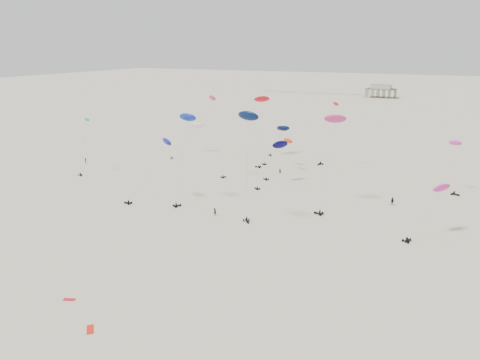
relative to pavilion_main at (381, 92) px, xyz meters
The scene contains 24 objects.
ground_plane 150.39m from the pavilion_main, 86.19° to the right, with size 900.00×900.00×0.00m, color beige.
pavilion_main is the anchor object (origin of this frame).
pier_fence 52.11m from the pavilion_main, behind, with size 80.20×0.20×1.50m.
rig_0 239.71m from the pavilion_main, 92.05° to the right, with size 6.62×3.89×23.55m.
rig_1 226.23m from the pavilion_main, 88.12° to the right, with size 4.52×16.48×15.96m.
rig_2 212.75m from the pavilion_main, 85.46° to the right, with size 5.79×5.80×20.03m.
rig_3 267.68m from the pavilion_main, 86.96° to the right, with size 5.59×5.57×23.97m.
rig_4 263.96m from the pavilion_main, 78.78° to the right, with size 8.12×12.27×12.43m.
rig_5 202.94m from the pavilion_main, 90.54° to the right, with size 5.56×9.47×10.66m.
rig_6 232.80m from the pavilion_main, 76.44° to the right, with size 4.39×7.80×13.24m.
rig_7 216.67m from the pavilion_main, 97.99° to the right, with size 5.99×16.23×15.85m.
rig_8 220.68m from the pavilion_main, 89.23° to the right, with size 8.75×8.26×13.57m.
rig_9 250.21m from the pavilion_main, 83.68° to the right, with size 5.68×14.60×22.41m.
rig_10 256.33m from the pavilion_main, 100.32° to the right, with size 5.17×9.34×16.42m.
rig_11 263.50m from the pavilion_main, 92.45° to the right, with size 9.25×12.07×16.59m.
rig_12 209.66m from the pavilion_main, 91.84° to the right, with size 10.41×16.65×22.94m.
rig_14 261.27m from the pavilion_main, 91.08° to the right, with size 5.12×10.25×21.48m.
rig_15 236.99m from the pavilion_main, 87.67° to the right, with size 5.45×14.21×14.06m.
spectator_0 268.56m from the pavilion_main, 88.55° to the right, with size 0.77×0.53×2.13m, color black.
spectator_1 247.69m from the pavilion_main, 80.26° to the right, with size 1.09×0.64×2.24m, color black.
spectator_2 249.73m from the pavilion_main, 102.48° to the right, with size 1.24×0.67×2.10m, color black.
spectator_3 229.37m from the pavilion_main, 88.08° to the right, with size 0.71×0.49×1.96m, color black.
grounded_kite_a 314.73m from the pavilion_main, 87.75° to the right, with size 2.20×0.90×0.08m, color red.
grounded_kite_b 309.91m from the pavilion_main, 89.24° to the right, with size 1.80×0.70×0.07m, color red.
Camera 1 is at (44.08, -5.46, 36.90)m, focal length 35.00 mm.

